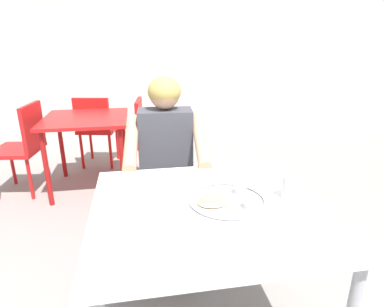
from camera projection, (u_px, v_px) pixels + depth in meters
name	position (u px, v px, depth m)	size (l,w,h in m)	color
back_wall	(153.00, 17.00, 4.60)	(12.00, 0.12, 3.40)	silver
table_foreground	(211.00, 221.00, 1.41)	(1.01, 0.90, 0.75)	white
thali_tray	(227.00, 200.00, 1.41)	(0.34, 0.34, 0.03)	#B7BABF
drinking_cup	(291.00, 186.00, 1.43)	(0.08, 0.08, 0.11)	silver
chair_foreground	(166.00, 174.00, 2.31)	(0.43, 0.41, 0.85)	red
diner_foreground	(166.00, 156.00, 2.03)	(0.52, 0.57, 1.20)	black
table_background_red	(87.00, 127.00, 3.07)	(0.77, 0.77, 0.72)	red
chair_red_left	(24.00, 143.00, 3.03)	(0.46, 0.48, 0.86)	red
chair_red_right	(152.00, 136.00, 3.21)	(0.47, 0.45, 0.87)	red
chair_red_far	(96.00, 126.00, 3.66)	(0.48, 0.48, 0.82)	red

